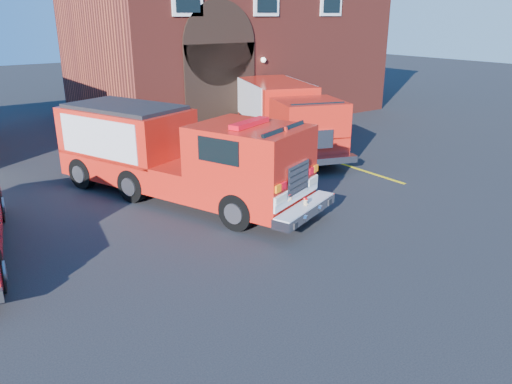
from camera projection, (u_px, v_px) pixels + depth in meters
ground at (229, 227)px, 12.92m from camera, size 100.00×100.00×0.00m
parking_stripe_near at (370, 173)px, 17.29m from camera, size 0.12×3.00×0.01m
parking_stripe_mid at (311, 154)px, 19.57m from camera, size 0.12×3.00×0.01m
parking_stripe_far at (265, 140)px, 21.85m from camera, size 0.12×3.00×0.01m
fire_station at (225, 32)px, 27.11m from camera, size 15.20×10.20×8.45m
fire_engine at (177, 154)px, 14.53m from camera, size 5.18×8.77×2.61m
secondary_truck at (285, 114)px, 20.22m from camera, size 4.90×8.08×2.51m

